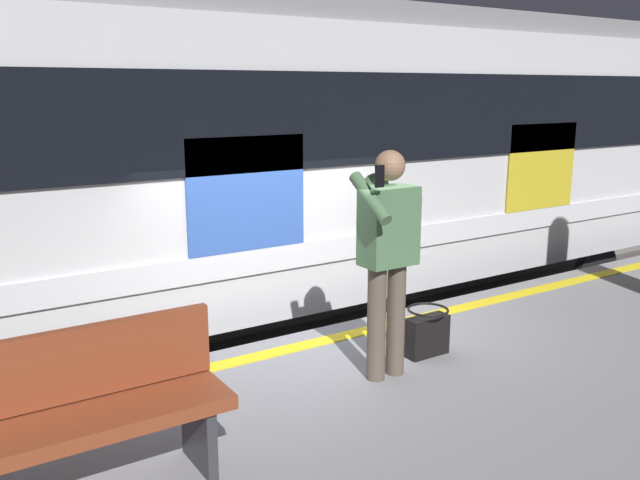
% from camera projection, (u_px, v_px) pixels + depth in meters
% --- Properties ---
extents(ground_plane, '(23.92, 23.92, 0.00)m').
position_uv_depth(ground_plane, '(298.00, 439.00, 6.18)').
color(ground_plane, '#4C4742').
extents(safety_line, '(15.40, 0.16, 0.01)m').
position_uv_depth(safety_line, '(315.00, 343.00, 5.70)').
color(safety_line, yellow).
rests_on(safety_line, platform).
extents(track_rail_near, '(20.43, 0.08, 0.16)m').
position_uv_depth(track_rail_near, '(239.00, 382.00, 7.19)').
color(track_rail_near, slate).
rests_on(track_rail_near, ground).
extents(track_rail_far, '(20.43, 0.08, 0.16)m').
position_uv_depth(track_rail_far, '(189.00, 340.00, 8.37)').
color(track_rail_far, slate).
rests_on(track_rail_far, ground).
extents(train_carriage, '(11.47, 2.82, 3.89)m').
position_uv_depth(train_carriage, '(342.00, 146.00, 8.20)').
color(train_carriage, silver).
rests_on(train_carriage, ground).
extents(passenger, '(0.57, 0.55, 1.71)m').
position_uv_depth(passenger, '(388.00, 246.00, 4.84)').
color(passenger, brown).
rests_on(passenger, platform).
extents(handbag, '(0.37, 0.34, 0.40)m').
position_uv_depth(handbag, '(427.00, 333.00, 5.40)').
color(handbag, black).
rests_on(handbag, platform).
extents(bench, '(1.51, 0.44, 0.90)m').
position_uv_depth(bench, '(84.00, 410.00, 3.48)').
color(bench, brown).
rests_on(bench, platform).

